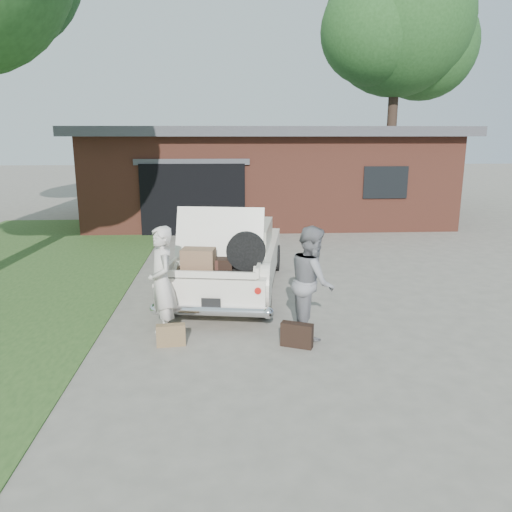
{
  "coord_description": "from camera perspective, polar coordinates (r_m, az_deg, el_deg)",
  "views": [
    {
      "loc": [
        -0.48,
        -7.42,
        3.07
      ],
      "look_at": [
        0.0,
        0.6,
        1.1
      ],
      "focal_mm": 35.0,
      "sensor_mm": 36.0,
      "label": 1
    }
  ],
  "objects": [
    {
      "name": "tree_right",
      "position": [
        24.6,
        16.13,
        23.66
      ],
      "size": [
        7.35,
        6.39,
        11.04
      ],
      "color": "#38281E",
      "rests_on": "ground"
    },
    {
      "name": "woman_right",
      "position": [
        7.74,
        6.39,
        -2.88
      ],
      "size": [
        0.66,
        0.84,
        1.73
      ],
      "primitive_type": "imported",
      "rotation": [
        0.0,
        0.0,
        1.56
      ],
      "color": "gray",
      "rests_on": "ground"
    },
    {
      "name": "woman_left",
      "position": [
        7.74,
        -10.71,
        -3.01
      ],
      "size": [
        0.62,
        0.74,
        1.74
      ],
      "primitive_type": "imported",
      "rotation": [
        0.0,
        0.0,
        -1.2
      ],
      "color": "beige",
      "rests_on": "ground"
    },
    {
      "name": "house",
      "position": [
        19.0,
        1.0,
        9.55
      ],
      "size": [
        12.8,
        7.8,
        3.3
      ],
      "color": "brown",
      "rests_on": "ground"
    },
    {
      "name": "suitcase_right",
      "position": [
        7.47,
        4.69,
        -8.99
      ],
      "size": [
        0.49,
        0.33,
        0.37
      ],
      "primitive_type": "cube",
      "rotation": [
        0.0,
        0.0,
        -0.41
      ],
      "color": "black",
      "rests_on": "ground"
    },
    {
      "name": "sedan",
      "position": [
        9.96,
        -2.83,
        -0.13
      ],
      "size": [
        2.46,
        4.83,
        1.85
      ],
      "rotation": [
        0.0,
        0.0,
        -0.16
      ],
      "color": "white",
      "rests_on": "ground"
    },
    {
      "name": "ground",
      "position": [
        8.04,
        0.26,
        -8.66
      ],
      "size": [
        90.0,
        90.0,
        0.0
      ],
      "primitive_type": "plane",
      "color": "gray",
      "rests_on": "ground"
    },
    {
      "name": "suitcase_left",
      "position": [
        7.6,
        -9.7,
        -8.91
      ],
      "size": [
        0.44,
        0.18,
        0.33
      ],
      "primitive_type": "cube",
      "rotation": [
        0.0,
        0.0,
        0.11
      ],
      "color": "olive",
      "rests_on": "ground"
    }
  ]
}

